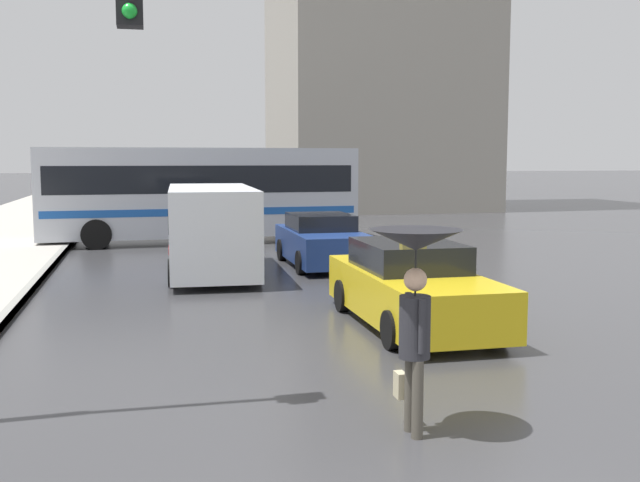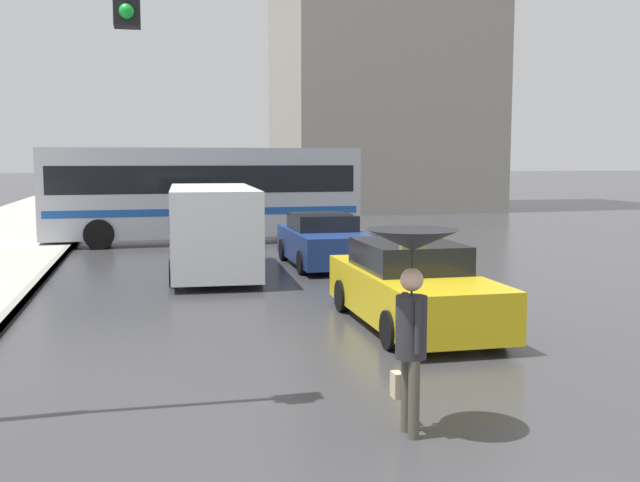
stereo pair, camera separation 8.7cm
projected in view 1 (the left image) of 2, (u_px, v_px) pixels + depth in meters
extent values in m
cube|color=gold|center=(413.00, 294.00, 12.85)|extent=(1.80, 4.67, 0.79)
cube|color=black|center=(408.00, 255.00, 13.01)|extent=(1.58, 2.10, 0.48)
cylinder|color=black|center=(496.00, 324.00, 11.67)|extent=(0.20, 0.60, 0.60)
cylinder|color=black|center=(392.00, 330.00, 11.28)|extent=(0.20, 0.60, 0.60)
cylinder|color=black|center=(428.00, 292.00, 14.47)|extent=(0.20, 0.60, 0.60)
cylinder|color=black|center=(343.00, 296.00, 14.09)|extent=(0.20, 0.60, 0.60)
cube|color=yellow|center=(413.00, 239.00, 12.75)|extent=(0.44, 0.16, 0.16)
cube|color=navy|center=(322.00, 245.00, 20.02)|extent=(1.80, 4.31, 0.80)
cube|color=black|center=(320.00, 222.00, 20.16)|extent=(1.58, 1.94, 0.42)
cylinder|color=black|center=(367.00, 260.00, 18.95)|extent=(0.20, 0.60, 0.60)
cylinder|color=black|center=(301.00, 262.00, 18.56)|extent=(0.20, 0.60, 0.60)
cylinder|color=black|center=(340.00, 248.00, 21.54)|extent=(0.20, 0.60, 0.60)
cylinder|color=black|center=(282.00, 250.00, 21.15)|extent=(0.20, 0.60, 0.60)
cube|color=silver|center=(211.00, 228.00, 18.49)|extent=(2.23, 5.57, 2.00)
cube|color=black|center=(211.00, 214.00, 18.45)|extent=(2.23, 5.13, 0.52)
cube|color=red|center=(211.00, 238.00, 18.52)|extent=(2.24, 5.35, 0.14)
cylinder|color=black|center=(257.00, 270.00, 17.15)|extent=(0.23, 0.64, 0.63)
cylinder|color=black|center=(172.00, 273.00, 16.80)|extent=(0.23, 0.64, 0.63)
cylinder|color=black|center=(244.00, 253.00, 20.37)|extent=(0.23, 0.64, 0.63)
cylinder|color=black|center=(173.00, 254.00, 20.02)|extent=(0.23, 0.64, 0.63)
cube|color=#B2B7C1|center=(200.00, 192.00, 25.55)|extent=(10.66, 2.97, 2.95)
cube|color=black|center=(200.00, 178.00, 25.50)|extent=(10.13, 2.97, 0.90)
cube|color=#194C9E|center=(201.00, 210.00, 25.62)|extent=(10.34, 2.98, 0.24)
cylinder|color=black|center=(297.00, 223.00, 27.83)|extent=(0.97, 0.32, 0.96)
cylinder|color=black|center=(314.00, 229.00, 25.54)|extent=(0.97, 0.32, 0.96)
cylinder|color=black|center=(97.00, 228.00, 25.92)|extent=(0.97, 0.32, 0.96)
cylinder|color=black|center=(96.00, 234.00, 23.62)|extent=(0.97, 0.32, 0.96)
cylinder|color=#4C473D|center=(417.00, 400.00, 7.68)|extent=(0.12, 0.12, 0.82)
cylinder|color=#4C473D|center=(410.00, 393.00, 7.89)|extent=(0.12, 0.12, 0.82)
cylinder|color=#28282D|center=(415.00, 327.00, 7.70)|extent=(0.33, 0.33, 0.65)
sphere|color=#DBAD89|center=(415.00, 280.00, 7.65)|extent=(0.24, 0.24, 0.24)
cylinder|color=#28282D|center=(422.00, 327.00, 7.50)|extent=(0.07, 0.07, 0.55)
cylinder|color=#28282D|center=(408.00, 318.00, 7.89)|extent=(0.07, 0.07, 0.55)
cone|color=#232328|center=(416.00, 240.00, 7.60)|extent=(0.96, 0.96, 0.22)
cylinder|color=black|center=(415.00, 273.00, 7.64)|extent=(0.02, 0.02, 0.68)
cube|color=#BFB28C|center=(400.00, 385.00, 8.04)|extent=(0.10, 0.18, 0.28)
sphere|color=green|center=(129.00, 11.00, 7.84)|extent=(0.16, 0.16, 0.16)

